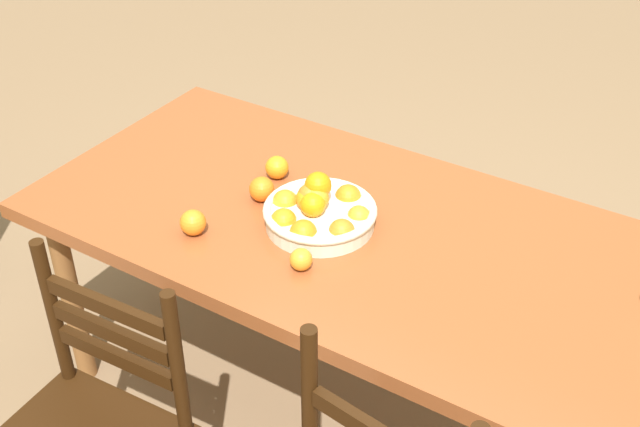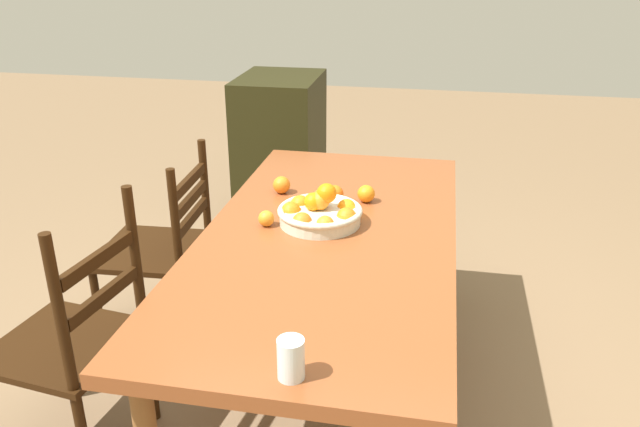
% 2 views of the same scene
% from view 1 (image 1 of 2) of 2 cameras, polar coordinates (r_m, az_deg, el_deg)
% --- Properties ---
extents(ground_plane, '(12.00, 12.00, 0.00)m').
position_cam_1_polar(ground_plane, '(2.81, 1.86, -13.08)').
color(ground_plane, brown).
extents(dining_table, '(1.87, 0.92, 0.74)m').
position_cam_1_polar(dining_table, '(2.36, 2.16, -2.14)').
color(dining_table, brown).
rests_on(dining_table, ground).
extents(fruit_bowl, '(0.32, 0.32, 0.15)m').
position_cam_1_polar(fruit_bowl, '(2.29, -0.10, 0.14)').
color(fruit_bowl, beige).
rests_on(fruit_bowl, dining_table).
extents(orange_loose_0, '(0.08, 0.08, 0.08)m').
position_cam_1_polar(orange_loose_0, '(2.41, -4.08, 1.71)').
color(orange_loose_0, orange).
rests_on(orange_loose_0, dining_table).
extents(orange_loose_1, '(0.07, 0.07, 0.07)m').
position_cam_1_polar(orange_loose_1, '(2.29, -8.85, -0.63)').
color(orange_loose_1, orange).
rests_on(orange_loose_1, dining_table).
extents(orange_loose_2, '(0.07, 0.07, 0.07)m').
position_cam_1_polar(orange_loose_2, '(2.51, -3.02, 3.23)').
color(orange_loose_2, orange).
rests_on(orange_loose_2, dining_table).
extents(orange_loose_3, '(0.06, 0.06, 0.06)m').
position_cam_1_polar(orange_loose_3, '(2.14, -1.33, -3.22)').
color(orange_loose_3, orange).
rests_on(orange_loose_3, dining_table).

